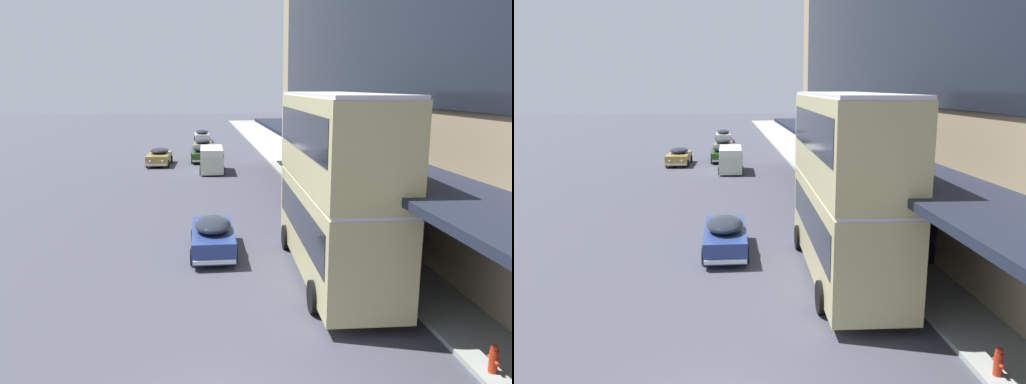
{
  "view_description": "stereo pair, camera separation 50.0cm",
  "coord_description": "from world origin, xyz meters",
  "views": [
    {
      "loc": [
        -0.31,
        -8.3,
        6.64
      ],
      "look_at": [
        2.31,
        13.9,
        1.92
      ],
      "focal_mm": 35.0,
      "sensor_mm": 36.0,
      "label": 1
    },
    {
      "loc": [
        0.19,
        -8.35,
        6.64
      ],
      "look_at": [
        2.31,
        13.9,
        1.92
      ],
      "focal_mm": 35.0,
      "sensor_mm": 36.0,
      "label": 2
    }
  ],
  "objects": [
    {
      "name": "transit_bus_kerbside_front",
      "position": [
        4.37,
        8.16,
        3.47
      ],
      "size": [
        2.98,
        9.48,
        6.44
      ],
      "color": "tan",
      "rests_on": "ground"
    },
    {
      "name": "sedan_second_near",
      "position": [
        0.22,
        11.09,
        0.76
      ],
      "size": [
        1.82,
        4.38,
        1.53
      ],
      "color": "navy",
      "rests_on": "ground"
    },
    {
      "name": "sedan_second_mid",
      "position": [
        0.07,
        36.86,
        0.77
      ],
      "size": [
        1.97,
        4.68,
        1.57
      ],
      "color": "#224016",
      "rests_on": "ground"
    },
    {
      "name": "sedan_oncoming_front",
      "position": [
        0.26,
        43.77,
        0.72
      ],
      "size": [
        2.11,
        4.88,
        1.43
      ],
      "color": "olive",
      "rests_on": "ground"
    },
    {
      "name": "sedan_far_back",
      "position": [
        -3.59,
        35.19,
        0.74
      ],
      "size": [
        2.1,
        4.63,
        1.48
      ],
      "color": "olive",
      "rests_on": "ground"
    },
    {
      "name": "sedan_trailing_mid",
      "position": [
        0.31,
        53.87,
        0.74
      ],
      "size": [
        1.99,
        4.49,
        1.48
      ],
      "color": "beige",
      "rests_on": "ground"
    },
    {
      "name": "vw_van",
      "position": [
        0.8,
        31.04,
        1.1
      ],
      "size": [
        1.97,
        4.58,
        1.96
      ],
      "color": "beige",
      "rests_on": "ground"
    },
    {
      "name": "pedestrian_at_kerb",
      "position": [
        7.83,
        8.73,
        1.18
      ],
      "size": [
        0.61,
        0.33,
        1.86
      ],
      "color": "black",
      "rests_on": "sidewalk_kerb"
    },
    {
      "name": "fire_hydrant",
      "position": [
        6.37,
        1.44,
        0.49
      ],
      "size": [
        0.2,
        0.4,
        0.7
      ],
      "color": "#B82C15",
      "rests_on": "sidewalk_kerb"
    }
  ]
}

